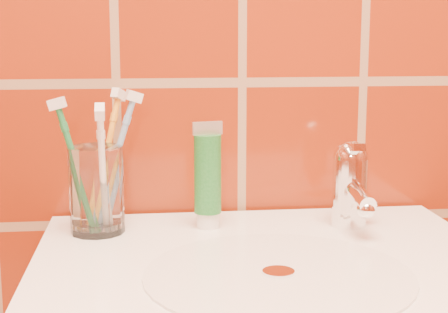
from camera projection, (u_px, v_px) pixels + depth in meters
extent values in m
cylinder|color=silver|center=(278.00, 274.00, 0.76)|extent=(0.30, 0.30, 0.00)
cylinder|color=white|center=(278.00, 272.00, 0.76)|extent=(0.04, 0.04, 0.00)
cylinder|color=white|center=(97.00, 190.00, 0.91)|extent=(0.08, 0.08, 0.12)
cylinder|color=white|center=(208.00, 220.00, 0.94)|extent=(0.03, 0.03, 0.02)
cylinder|color=#176222|center=(208.00, 174.00, 0.93)|extent=(0.04, 0.04, 0.11)
cube|color=beige|center=(207.00, 128.00, 0.92)|extent=(0.04, 0.00, 0.02)
cylinder|color=white|center=(349.00, 192.00, 0.94)|extent=(0.05, 0.05, 0.09)
sphere|color=white|center=(351.00, 158.00, 0.94)|extent=(0.05, 0.05, 0.05)
cylinder|color=white|center=(358.00, 193.00, 0.91)|extent=(0.02, 0.09, 0.03)
cube|color=white|center=(354.00, 147.00, 0.92)|extent=(0.02, 0.06, 0.01)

